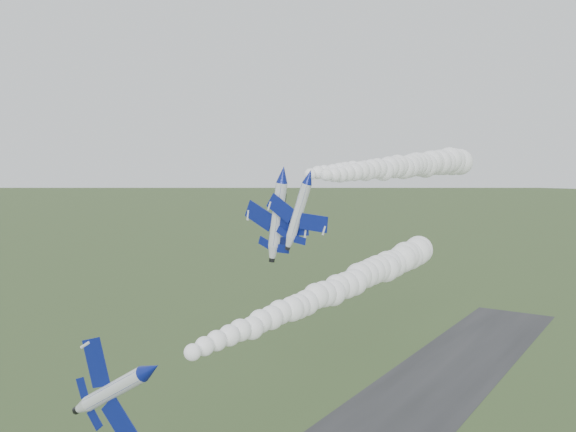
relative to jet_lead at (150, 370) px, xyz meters
The scene contains 6 objects.
jet_lead is the anchor object (origin of this frame).
smoke_trail_jet_lead 34.41m from the jet_lead, 87.51° to the left, with size 4.90×61.29×4.90m, color white, non-canonical shape.
jet_pair_left 39.75m from the jet_lead, 102.18° to the left, with size 12.01×14.45×3.90m.
smoke_trail_jet_pair_left 70.59m from the jet_lead, 93.27° to the left, with size 4.44×58.45×4.44m, color white, non-canonical shape.
jet_pair_right 37.99m from the jet_lead, 94.14° to the left, with size 9.57×12.12×3.97m.
smoke_trail_jet_pair_right 69.63m from the jet_lead, 91.47° to the left, with size 5.66×61.79×5.66m, color white, non-canonical shape.
Camera 1 is at (46.96, -54.50, 51.47)m, focal length 40.00 mm.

